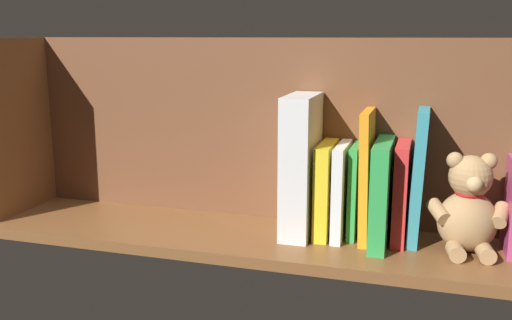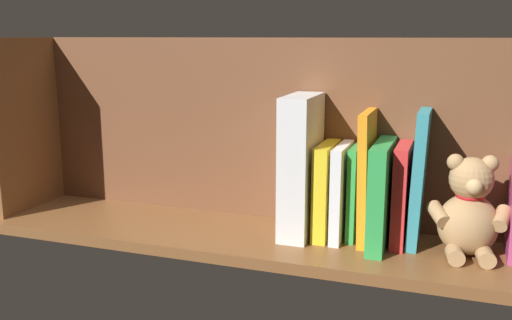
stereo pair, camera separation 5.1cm
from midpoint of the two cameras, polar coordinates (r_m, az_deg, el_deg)
ground_plane at (r=119.83cm, az=-1.23°, el=-7.70°), size 117.26×27.02×2.20cm
shelf_back_panel at (r=125.01cm, az=0.33°, el=2.99°), size 117.26×1.50×39.33cm
shelf_side_divider at (r=142.36cm, az=-23.53°, el=3.11°), size 2.40×21.02×39.33cm
teddy_bear at (r=113.13cm, az=19.09°, el=-4.59°), size 15.18×13.11×18.89cm
book_2 at (r=114.61cm, az=14.54°, el=-1.62°), size 2.89×11.51×26.21cm
book_3 at (r=115.10cm, az=12.95°, el=-3.18°), size 2.55×12.47×19.52cm
book_4 at (r=113.05cm, az=11.08°, el=-3.22°), size 3.19×17.11×20.12cm
book_5 at (r=114.50cm, az=9.68°, el=-1.54°), size 2.33×13.35×25.68cm
book_6 at (r=116.81cm, az=8.55°, el=-3.02°), size 1.64×10.98×18.57cm
book_7 at (r=115.94cm, az=7.22°, el=-3.04°), size 2.08×13.51×18.81cm
book_8 at (r=116.59cm, az=5.70°, el=-2.91°), size 2.91×13.27×18.79cm
dictionary_thick_white at (r=115.50cm, az=3.22°, el=-0.56°), size 5.74×15.11×28.40cm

